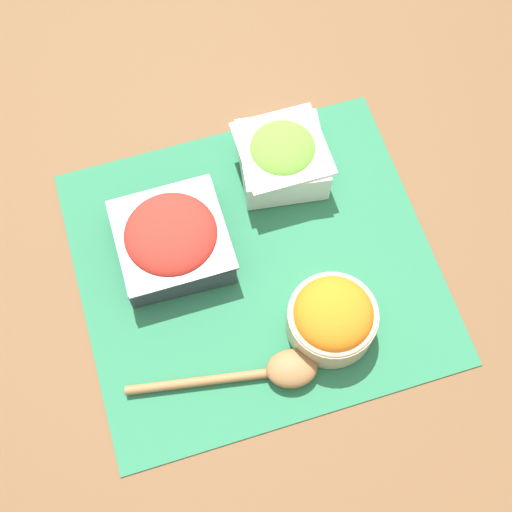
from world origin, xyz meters
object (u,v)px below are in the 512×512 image
carrot_bowl (332,318)px  wooden_spoon (270,372)px  lettuce_bowl (282,156)px  tomato_bowl (172,239)px

carrot_bowl → wooden_spoon: (-0.09, -0.04, -0.02)m
lettuce_bowl → wooden_spoon: lettuce_bowl is taller
carrot_bowl → lettuce_bowl: 0.24m
carrot_bowl → wooden_spoon: carrot_bowl is taller
lettuce_bowl → wooden_spoon: bearing=-110.5°
carrot_bowl → lettuce_bowl: size_ratio=0.87×
tomato_bowl → wooden_spoon: bearing=-70.5°
wooden_spoon → tomato_bowl: bearing=109.5°
tomato_bowl → wooden_spoon: size_ratio=0.60×
tomato_bowl → carrot_bowl: (0.17, -0.17, 0.00)m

